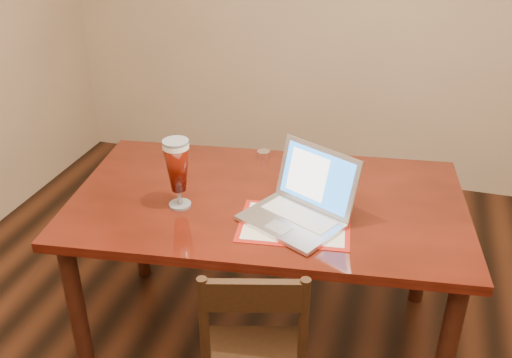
% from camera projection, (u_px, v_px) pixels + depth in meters
% --- Properties ---
extents(dining_table, '(1.72, 1.11, 1.05)m').
position_uv_depth(dining_table, '(266.00, 215.00, 2.39)').
color(dining_table, '#54140B').
rests_on(dining_table, ground).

